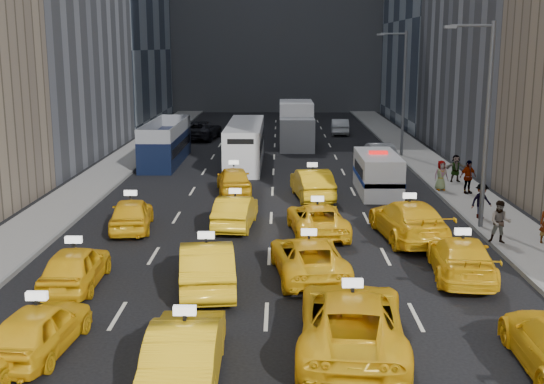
{
  "coord_description": "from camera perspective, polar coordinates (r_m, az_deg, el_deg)",
  "views": [
    {
      "loc": [
        0.38,
        -17.26,
        7.99
      ],
      "look_at": [
        0.08,
        10.53,
        2.0
      ],
      "focal_mm": 45.0,
      "sensor_mm": 36.0,
      "label": 1
    }
  ],
  "objects": [
    {
      "name": "taxi_16",
      "position": [
        37.65,
        -3.2,
        1.05
      ],
      "size": [
        2.33,
        4.58,
        1.49
      ],
      "primitive_type": "imported",
      "rotation": [
        0.0,
        0.0,
        3.28
      ],
      "color": "yellow",
      "rests_on": "ground"
    },
    {
      "name": "pedestrian_1",
      "position": [
        28.97,
        18.55,
        -2.4
      ],
      "size": [
        0.95,
        0.69,
        1.75
      ],
      "primitive_type": "imported",
      "rotation": [
        0.0,
        0.0,
        -0.29
      ],
      "color": "gray",
      "rests_on": "sidewalk_east"
    },
    {
      "name": "box_truck",
      "position": [
        54.92,
        2.04,
        5.63
      ],
      "size": [
        3.43,
        7.98,
        3.54
      ],
      "rotation": [
        0.0,
        0.0,
        -0.1
      ],
      "color": "white",
      "rests_on": "ground"
    },
    {
      "name": "taxi_14",
      "position": [
        29.39,
        3.8,
        -2.27
      ],
      "size": [
        2.72,
        5.07,
        1.35
      ],
      "primitive_type": "imported",
      "rotation": [
        0.0,
        0.0,
        3.24
      ],
      "color": "yellow",
      "rests_on": "ground"
    },
    {
      "name": "taxi_4",
      "position": [
        19.29,
        -18.89,
        -10.76
      ],
      "size": [
        2.04,
        4.21,
        1.39
      ],
      "primitive_type": "imported",
      "rotation": [
        0.0,
        0.0,
        3.04
      ],
      "color": "yellow",
      "rests_on": "ground"
    },
    {
      "name": "sidewalk_west",
      "position": [
        44.35,
        -13.59,
        1.54
      ],
      "size": [
        3.0,
        90.0,
        0.15
      ],
      "primitive_type": "cube",
      "color": "gray",
      "rests_on": "ground"
    },
    {
      "name": "taxi_6",
      "position": [
        18.56,
        6.68,
        -10.62
      ],
      "size": [
        3.22,
        6.16,
        1.66
      ],
      "primitive_type": "imported",
      "rotation": [
        0.0,
        0.0,
        3.06
      ],
      "color": "yellow",
      "rests_on": "ground"
    },
    {
      "name": "city_bus",
      "position": [
        46.6,
        -2.26,
        4.03
      ],
      "size": [
        3.42,
        11.19,
        2.85
      ],
      "rotation": [
        0.0,
        0.0,
        -0.1
      ],
      "color": "silver",
      "rests_on": "ground"
    },
    {
      "name": "misc_car_2",
      "position": [
        62.4,
        1.65,
        5.42
      ],
      "size": [
        2.03,
        4.69,
        1.34
      ],
      "primitive_type": "imported",
      "rotation": [
        0.0,
        0.0,
        3.11
      ],
      "color": "slate",
      "rests_on": "ground"
    },
    {
      "name": "pedestrian_3",
      "position": [
        38.18,
        16.07,
        1.22
      ],
      "size": [
        1.17,
        0.88,
        1.82
      ],
      "primitive_type": "imported",
      "rotation": [
        0.0,
        0.0,
        0.42
      ],
      "color": "gray",
      "rests_on": "sidewalk_east"
    },
    {
      "name": "taxi_9",
      "position": [
        22.95,
        -5.48,
        -6.11
      ],
      "size": [
        2.33,
        5.14,
        1.64
      ],
      "primitive_type": "imported",
      "rotation": [
        0.0,
        0.0,
        3.26
      ],
      "color": "yellow",
      "rests_on": "ground"
    },
    {
      "name": "taxi_8",
      "position": [
        23.94,
        -16.14,
        -6.01
      ],
      "size": [
        1.79,
        4.26,
        1.44
      ],
      "primitive_type": "imported",
      "rotation": [
        0.0,
        0.0,
        3.16
      ],
      "color": "yellow",
      "rests_on": "ground"
    },
    {
      "name": "ground",
      "position": [
        19.03,
        -0.59,
        -12.67
      ],
      "size": [
        160.0,
        160.0,
        0.0
      ],
      "primitive_type": "plane",
      "color": "black",
      "rests_on": "ground"
    },
    {
      "name": "streetlight_near",
      "position": [
        30.71,
        17.37,
        5.87
      ],
      "size": [
        2.15,
        0.22,
        9.0
      ],
      "color": "#595B60",
      "rests_on": "ground"
    },
    {
      "name": "taxi_11",
      "position": [
        24.86,
        15.55,
        -5.3
      ],
      "size": [
        2.55,
        5.17,
        1.45
      ],
      "primitive_type": "imported",
      "rotation": [
        0.0,
        0.0,
        3.03
      ],
      "color": "yellow",
      "rests_on": "ground"
    },
    {
      "name": "misc_car_4",
      "position": [
        63.02,
        5.7,
        5.47
      ],
      "size": [
        1.7,
        4.39,
        1.43
      ],
      "primitive_type": "imported",
      "rotation": [
        0.0,
        0.0,
        3.1
      ],
      "color": "#A2A5A9",
      "rests_on": "ground"
    },
    {
      "name": "taxi_13",
      "position": [
        30.49,
        -3.08,
        -1.64
      ],
      "size": [
        1.9,
        4.51,
        1.45
      ],
      "primitive_type": "imported",
      "rotation": [
        0.0,
        0.0,
        3.06
      ],
      "color": "yellow",
      "rests_on": "ground"
    },
    {
      "name": "pedestrian_5",
      "position": [
        41.36,
        15.11,
        1.93
      ],
      "size": [
        1.51,
        0.55,
        1.59
      ],
      "primitive_type": "imported",
      "rotation": [
        0.0,
        0.0,
        0.08
      ],
      "color": "gray",
      "rests_on": "sidewalk_east"
    },
    {
      "name": "taxi_17",
      "position": [
        36.23,
        3.37,
        0.7
      ],
      "size": [
        2.32,
        5.06,
        1.61
      ],
      "primitive_type": "imported",
      "rotation": [
        0.0,
        0.0,
        3.27
      ],
      "color": "yellow",
      "rests_on": "ground"
    },
    {
      "name": "streetlight_far",
      "position": [
        50.14,
        10.85,
        8.44
      ],
      "size": [
        2.15,
        0.22,
        9.0
      ],
      "color": "#595B60",
      "rests_on": "ground"
    },
    {
      "name": "misc_car_0",
      "position": [
        47.26,
        8.86,
        3.2
      ],
      "size": [
        2.2,
        4.73,
        1.5
      ],
      "primitive_type": "imported",
      "rotation": [
        0.0,
        0.0,
        3.28
      ],
      "color": "#989A9F",
      "rests_on": "ground"
    },
    {
      "name": "double_decker",
      "position": [
        47.89,
        -8.87,
        4.1
      ],
      "size": [
        3.15,
        9.88,
        2.82
      ],
      "rotation": [
        0.0,
        0.0,
        0.1
      ],
      "color": "black",
      "rests_on": "ground"
    },
    {
      "name": "misc_car_3",
      "position": [
        60.06,
        -2.2,
        5.19
      ],
      "size": [
        1.87,
        4.25,
        1.42
      ],
      "primitive_type": "imported",
      "rotation": [
        0.0,
        0.0,
        3.1
      ],
      "color": "black",
      "rests_on": "ground"
    },
    {
      "name": "nypd_van",
      "position": [
        37.86,
        8.82,
        1.48
      ],
      "size": [
        2.85,
        5.72,
        2.36
      ],
      "rotation": [
        0.0,
        0.0,
        -0.13
      ],
      "color": "silver",
      "rests_on": "ground"
    },
    {
      "name": "taxi_10",
      "position": [
        24.1,
        3.08,
        -5.47
      ],
      "size": [
        2.91,
        5.27,
        1.4
      ],
      "primitive_type": "imported",
      "rotation": [
        0.0,
        0.0,
        3.26
      ],
      "color": "yellow",
      "rests_on": "ground"
    },
    {
      "name": "taxi_12",
      "position": [
        30.61,
        -11.68,
        -1.81
      ],
      "size": [
        2.21,
        4.46,
        1.46
      ],
      "primitive_type": "imported",
      "rotation": [
        0.0,
        0.0,
        3.26
      ],
      "color": "yellow",
      "rests_on": "ground"
    },
    {
      "name": "pedestrian_4",
      "position": [
        38.68,
        13.96,
        1.36
      ],
      "size": [
        0.88,
        0.58,
        1.66
      ],
      "primitive_type": "imported",
      "rotation": [
        0.0,
        0.0,
        0.18
      ],
      "color": "gray",
      "rests_on": "sidewalk_east"
    },
    {
      "name": "taxi_5",
      "position": [
        17.08,
        -7.22,
        -12.91
      ],
      "size": [
        1.74,
        4.77,
        1.56
      ],
      "primitive_type": "imported",
      "rotation": [
        0.0,
        0.0,
        3.16
      ],
      "color": "yellow",
      "rests_on": "ground"
    },
    {
      "name": "curb_west",
      "position": [
        44.02,
        -11.76,
        1.56
      ],
      "size": [
        0.15,
        90.0,
        0.18
      ],
      "primitive_type": "cube",
      "color": "slate",
      "rests_on": "ground"
    },
    {
      "name": "pedestrian_2",
      "position": [
        32.87,
        17.12,
        -0.72
      ],
      "size": [
        1.14,
        0.76,
        1.64
      ],
      "primitive_type": "imported",
      "rotation": [
        0.0,
        0.0,
        0.33
      ],
      "color": "gray",
      "rests_on": "sidewalk_east"
    },
    {
      "name": "taxi_15",
      "position": [
        29.09,
        11.36,
        -2.33
      ],
      "size": [
        2.95,
        5.95,
        1.66
      ],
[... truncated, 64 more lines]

